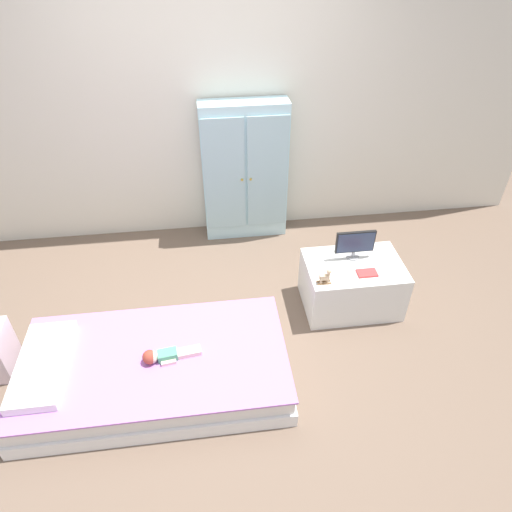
{
  "coord_description": "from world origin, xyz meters",
  "views": [
    {
      "loc": [
        -0.05,
        -2.41,
        2.7
      ],
      "look_at": [
        0.29,
        0.29,
        0.55
      ],
      "focal_mm": 31.95,
      "sensor_mm": 36.0,
      "label": 1
    }
  ],
  "objects": [
    {
      "name": "ground_plane",
      "position": [
        0.0,
        0.0,
        -0.01
      ],
      "size": [
        10.0,
        10.0,
        0.02
      ],
      "primitive_type": "cube",
      "color": "brown"
    },
    {
      "name": "back_wall",
      "position": [
        0.0,
        1.57,
        1.35
      ],
      "size": [
        6.4,
        0.05,
        2.7
      ],
      "primitive_type": "cube",
      "color": "silver",
      "rests_on": "ground_plane"
    },
    {
      "name": "bed",
      "position": [
        -0.49,
        -0.34,
        0.13
      ],
      "size": [
        1.83,
        0.97,
        0.25
      ],
      "color": "white",
      "rests_on": "ground_plane"
    },
    {
      "name": "pillow",
      "position": [
        -1.2,
        -0.34,
        0.29
      ],
      "size": [
        0.32,
        0.7,
        0.07
      ],
      "primitive_type": "cube",
      "color": "white",
      "rests_on": "bed"
    },
    {
      "name": "doll",
      "position": [
        -0.43,
        -0.37,
        0.29
      ],
      "size": [
        0.39,
        0.14,
        0.1
      ],
      "color": "#4CA375",
      "rests_on": "bed"
    },
    {
      "name": "wardrobe",
      "position": [
        0.33,
        1.41,
        0.67
      ],
      "size": [
        0.79,
        0.27,
        1.34
      ],
      "color": "silver",
      "rests_on": "ground_plane"
    },
    {
      "name": "tv_stand",
      "position": [
        1.08,
        0.24,
        0.21
      ],
      "size": [
        0.77,
        0.53,
        0.42
      ],
      "primitive_type": "cube",
      "color": "silver",
      "rests_on": "ground_plane"
    },
    {
      "name": "tv_monitor",
      "position": [
        1.09,
        0.34,
        0.57
      ],
      "size": [
        0.31,
        0.1,
        0.25
      ],
      "color": "#99999E",
      "rests_on": "tv_stand"
    },
    {
      "name": "rocking_horse_toy",
      "position": [
        0.79,
        0.06,
        0.48
      ],
      "size": [
        0.11,
        0.04,
        0.13
      ],
      "color": "#8E6642",
      "rests_on": "tv_stand"
    },
    {
      "name": "book_red",
      "position": [
        1.14,
        0.13,
        0.43
      ],
      "size": [
        0.15,
        0.1,
        0.01
      ],
      "primitive_type": "cube",
      "color": "#CC3838",
      "rests_on": "tv_stand"
    }
  ]
}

